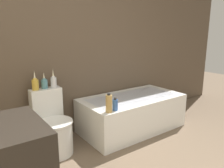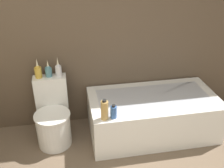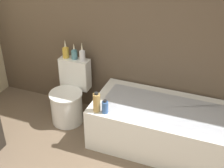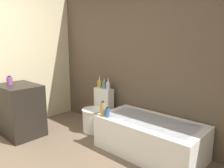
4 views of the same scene
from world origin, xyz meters
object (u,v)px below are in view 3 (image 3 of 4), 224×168
shampoo_bottle_tall (97,102)px  shampoo_bottle_short (105,107)px  vase_bronze (82,54)px  vase_silver (74,53)px  bathtub (161,126)px  vase_gold (66,51)px  toilet (69,98)px

shampoo_bottle_tall → shampoo_bottle_short: 0.10m
vase_bronze → vase_silver: bearing=174.3°
shampoo_bottle_short → bathtub: bearing=29.8°
shampoo_bottle_tall → shampoo_bottle_short: shampoo_bottle_tall is taller
vase_gold → shampoo_bottle_tall: 0.89m
toilet → shampoo_bottle_tall: toilet is taller
vase_gold → shampoo_bottle_short: 0.96m
toilet → vase_silver: (0.00, 0.20, 0.51)m
bathtub → vase_silver: bearing=166.9°
vase_gold → vase_silver: (0.11, 0.01, -0.01)m
bathtub → toilet: (-1.16, 0.06, 0.05)m
toilet → vase_bronze: size_ratio=3.17×
bathtub → shampoo_bottle_short: (-0.53, -0.30, 0.31)m
shampoo_bottle_tall → bathtub: bearing=26.2°
shampoo_bottle_tall → shampoo_bottle_short: bearing=1.3°
vase_silver → shampoo_bottle_short: (0.63, -0.57, -0.24)m
bathtub → shampoo_bottle_tall: size_ratio=6.63×
toilet → vase_gold: vase_gold is taller
bathtub → toilet: bearing=176.8°
toilet → shampoo_bottle_short: bearing=-30.2°
bathtub → vase_silver: (-1.16, 0.27, 0.55)m
vase_bronze → bathtub: bearing=-13.8°
shampoo_bottle_short → vase_gold: bearing=142.7°
shampoo_bottle_short → shampoo_bottle_tall: bearing=-178.7°
bathtub → shampoo_bottle_tall: shampoo_bottle_tall is taller
toilet → shampoo_bottle_short: size_ratio=4.82×
bathtub → vase_silver: size_ratio=7.50×
toilet → vase_silver: size_ratio=3.71×
vase_bronze → shampoo_bottle_short: (0.52, -0.56, -0.25)m
vase_bronze → shampoo_bottle_tall: size_ratio=1.03×
toilet → shampoo_bottle_tall: (0.54, -0.37, 0.30)m
vase_gold → vase_silver: size_ratio=1.17×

